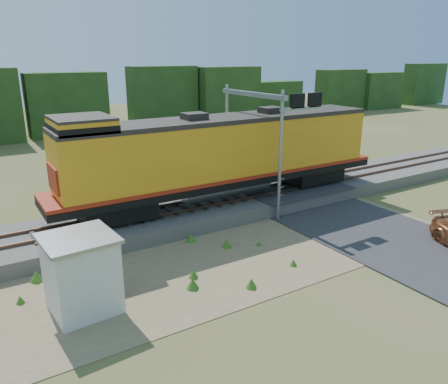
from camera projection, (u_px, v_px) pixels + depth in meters
ground at (257, 255)px, 20.97m from camera, size 140.00×140.00×0.00m
ballast at (198, 211)px, 25.71m from camera, size 70.00×5.00×0.80m
rails at (198, 204)px, 25.57m from camera, size 70.00×1.54×0.16m
dirt_shoulder at (216, 261)px, 20.37m from camera, size 26.00×8.00×0.03m
road at (349, 221)px, 25.07m from camera, size 7.00×66.00×0.86m
tree_line_north at (66, 110)px, 50.85m from camera, size 130.00×3.00×6.50m
weed_clumps at (192, 273)px, 19.29m from camera, size 15.00×6.20×0.56m
locomotive at (222, 154)px, 25.60m from camera, size 21.12×3.22×5.45m
shed at (82, 273)px, 16.07m from camera, size 2.69×2.69×2.98m
signal_gantry at (264, 120)px, 25.72m from camera, size 2.94×6.20×7.42m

